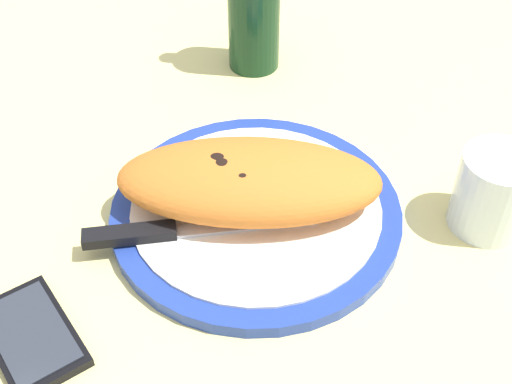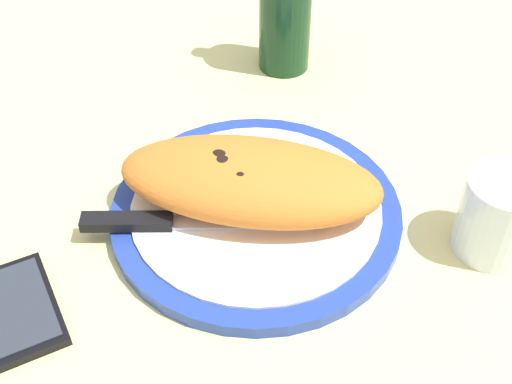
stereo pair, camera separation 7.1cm
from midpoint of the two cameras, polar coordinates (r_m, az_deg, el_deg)
ground_plane at (r=74.54cm, az=2.72°, el=-3.10°), size 150.00×150.00×3.00cm
plate at (r=72.83cm, az=2.78°, el=-1.81°), size 30.81×30.81×1.83cm
calzone at (r=70.44cm, az=2.36°, el=0.86°), size 27.73×13.10×6.13cm
fork at (r=76.56cm, az=2.17°, el=2.15°), size 16.41×4.63×0.40cm
knife at (r=69.99cm, az=-5.11°, el=-2.66°), size 23.48×6.58×1.20cm
smartphone at (r=67.55cm, az=-16.35°, el=-9.49°), size 12.63×13.35×1.16cm
water_glass at (r=73.24cm, az=22.07°, el=-2.27°), size 7.94×7.94×8.84cm
wine_bottle at (r=91.53cm, az=4.77°, el=15.49°), size 6.87×6.87×24.74cm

